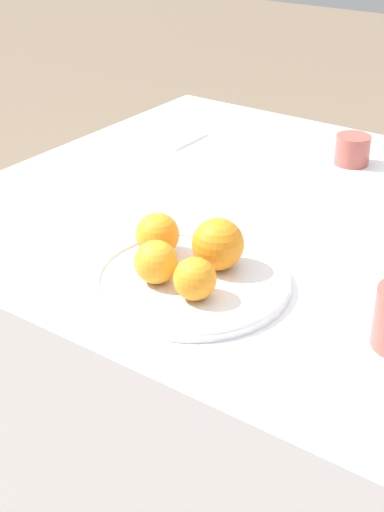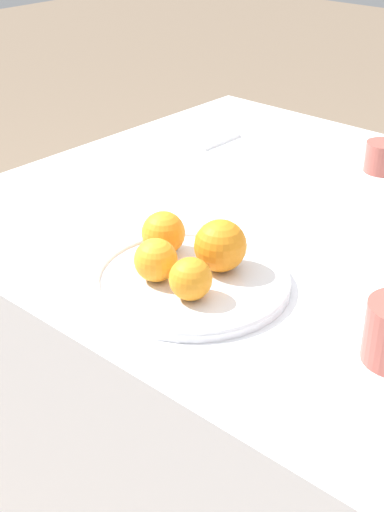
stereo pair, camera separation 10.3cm
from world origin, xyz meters
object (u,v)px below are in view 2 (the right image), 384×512
object	(u,v)px
fruit_platter	(192,280)
orange_2	(220,246)
orange_1	(163,233)
cup_1	(383,157)
napkin	(199,135)
orange_0	(191,279)
orange_3	(156,260)

from	to	relation	value
fruit_platter	orange_2	size ratio (longest dim) A/B	3.70
orange_1	cup_1	xyz separation A→B (m)	(0.08, 0.56, -0.02)
fruit_platter	orange_1	size ratio (longest dim) A/B	4.28
fruit_platter	cup_1	distance (m)	0.59
napkin	orange_1	bearing A→B (deg)	-54.24
cup_1	napkin	bearing A→B (deg)	-167.73
orange_1	cup_1	distance (m)	0.56
orange_0	napkin	xyz separation A→B (m)	(-0.46, 0.54, -0.04)
fruit_platter	orange_2	xyz separation A→B (m)	(0.01, 0.05, 0.04)
orange_3	orange_2	bearing A→B (deg)	59.38
cup_1	orange_3	bearing A→B (deg)	-92.69
fruit_platter	orange_3	world-z (taller)	orange_3
orange_3	napkin	world-z (taller)	orange_3
orange_2	napkin	distance (m)	0.63
orange_2	napkin	world-z (taller)	orange_2
cup_1	napkin	distance (m)	0.42
orange_0	orange_2	distance (m)	0.09
cup_1	fruit_platter	bearing A→B (deg)	-89.13
cup_1	napkin	size ratio (longest dim) A/B	0.49
orange_3	cup_1	distance (m)	0.62
orange_1	orange_2	size ratio (longest dim) A/B	0.86
orange_2	orange_3	size ratio (longest dim) A/B	1.23
fruit_platter	cup_1	xyz separation A→B (m)	(-0.01, 0.59, 0.02)
orange_2	orange_0	bearing A→B (deg)	-76.79
cup_1	orange_1	bearing A→B (deg)	-97.94
orange_0	orange_1	size ratio (longest dim) A/B	0.90
orange_2	napkin	bearing A→B (deg)	134.21
orange_1	cup_1	world-z (taller)	orange_1
orange_1	orange_2	distance (m)	0.10
orange_0	cup_1	bearing A→B (deg)	93.89
orange_2	cup_1	distance (m)	0.54
orange_1	orange_0	bearing A→B (deg)	-30.50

